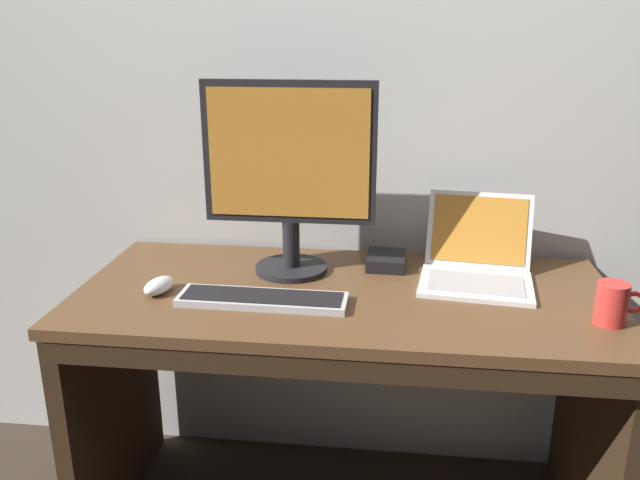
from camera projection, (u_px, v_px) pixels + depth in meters
name	position (u px, v px, depth m)	size (l,w,h in m)	color
back_wall	(358.00, 21.00, 1.87)	(4.60, 0.04, 2.90)	silver
desk	(343.00, 368.00, 1.81)	(1.44, 0.65, 0.76)	brown
laptop_white	(477.00, 264.00, 1.80)	(0.33, 0.35, 0.22)	white
external_monitor	(290.00, 175.00, 1.78)	(0.48, 0.21, 0.54)	black
wired_keyboard	(262.00, 299.00, 1.66)	(0.44, 0.12, 0.02)	#BCBCC1
computer_mouse	(159.00, 286.00, 1.72)	(0.06, 0.11, 0.04)	white
external_drive_box	(386.00, 260.00, 1.91)	(0.11, 0.14, 0.04)	black
coffee_mug	(613.00, 303.00, 1.53)	(0.12, 0.08, 0.10)	red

